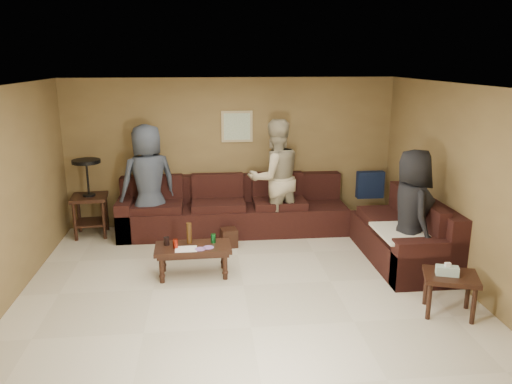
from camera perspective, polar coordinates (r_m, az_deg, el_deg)
room at (r=5.94m, az=-1.55°, el=4.00°), size 5.60×5.50×2.50m
sectional_sofa at (r=7.84m, az=3.61°, el=-3.39°), size 4.65×2.90×0.97m
coffee_table at (r=6.66m, az=-7.24°, el=-6.60°), size 1.01×0.52×0.70m
end_table_left at (r=8.44m, az=-18.52°, el=-0.47°), size 0.60×0.60×1.26m
side_table_right at (r=6.04m, az=21.29°, el=-9.37°), size 0.70×0.63×0.62m
waste_bin at (r=7.68m, az=-3.09°, el=-5.23°), size 0.27×0.27×0.28m
wall_art at (r=8.38m, az=-2.19°, el=7.49°), size 0.52×0.04×0.52m
person_left at (r=8.02m, az=-12.20°, el=1.11°), size 1.06×0.90×1.83m
person_middle at (r=8.00m, az=2.18°, el=1.61°), size 1.08×0.94×1.89m
person_right at (r=6.84m, az=17.31°, el=-2.28°), size 0.55×0.83×1.68m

